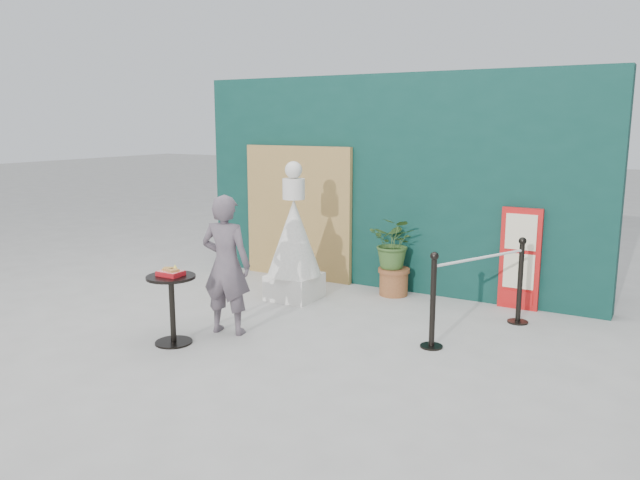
{
  "coord_description": "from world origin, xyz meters",
  "views": [
    {
      "loc": [
        3.58,
        -4.95,
        2.35
      ],
      "look_at": [
        0.0,
        1.2,
        1.0
      ],
      "focal_mm": 35.0,
      "sensor_mm": 36.0,
      "label": 1
    }
  ],
  "objects": [
    {
      "name": "food_basket",
      "position": [
        -1.01,
        -0.21,
        0.79
      ],
      "size": [
        0.26,
        0.19,
        0.11
      ],
      "color": "red",
      "rests_on": "cafe_table"
    },
    {
      "name": "ground",
      "position": [
        0.0,
        0.0,
        0.0
      ],
      "size": [
        60.0,
        60.0,
        0.0
      ],
      "primitive_type": "plane",
      "color": "#ADAAA5",
      "rests_on": "ground"
    },
    {
      "name": "statue",
      "position": [
        -0.81,
        1.91,
        0.75
      ],
      "size": [
        0.72,
        0.72,
        1.85
      ],
      "color": "white",
      "rests_on": "ground"
    },
    {
      "name": "cafe_table",
      "position": [
        -1.01,
        -0.21,
        0.5
      ],
      "size": [
        0.52,
        0.52,
        0.75
      ],
      "color": "black",
      "rests_on": "ground"
    },
    {
      "name": "stanchion_barrier",
      "position": [
        1.74,
        1.72,
        0.49
      ],
      "size": [
        0.84,
        1.54,
        1.03
      ],
      "color": "black",
      "rests_on": "ground"
    },
    {
      "name": "back_wall",
      "position": [
        0.0,
        3.15,
        1.5
      ],
      "size": [
        6.0,
        0.3,
        3.0
      ],
      "primitive_type": "cube",
      "color": "#0B322C",
      "rests_on": "ground"
    },
    {
      "name": "bamboo_fence",
      "position": [
        -1.4,
        2.94,
        1.0
      ],
      "size": [
        1.8,
        0.08,
        2.0
      ],
      "primitive_type": "cube",
      "color": "tan",
      "rests_on": "ground"
    },
    {
      "name": "menu_board",
      "position": [
        1.9,
        2.95,
        0.65
      ],
      "size": [
        0.5,
        0.07,
        1.3
      ],
      "color": "red",
      "rests_on": "ground"
    },
    {
      "name": "woman",
      "position": [
        -0.72,
        0.36,
        0.79
      ],
      "size": [
        0.64,
        0.48,
        1.57
      ],
      "primitive_type": "imported",
      "rotation": [
        0.0,
        0.0,
        3.34
      ],
      "color": "#655760",
      "rests_on": "ground"
    },
    {
      "name": "planter",
      "position": [
        0.27,
        2.74,
        0.63
      ],
      "size": [
        0.64,
        0.56,
        1.09
      ],
      "color": "#975B31",
      "rests_on": "ground"
    }
  ]
}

